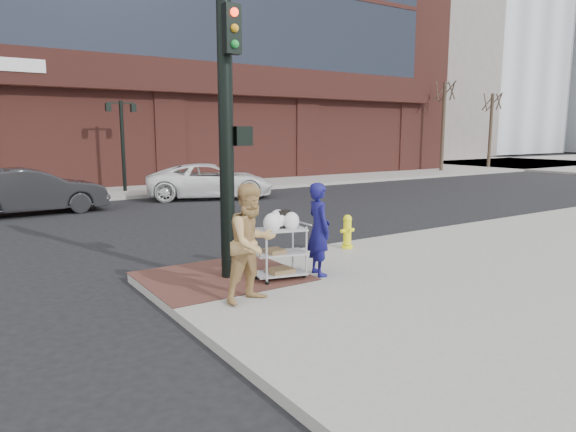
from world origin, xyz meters
TOP-DOWN VIEW (x-y plane):
  - ground at (0.00, 0.00)m, footprint 220.00×220.00m
  - sidewalk_far at (12.50, 32.00)m, footprint 65.00×36.00m
  - brick_curb_ramp at (-0.60, 0.90)m, footprint 2.80×2.40m
  - filler_block at (40.00, 38.00)m, footprint 14.00×20.00m
  - bare_tree_a at (24.00, 16.50)m, footprint 1.80×1.80m
  - bare_tree_b at (30.00, 17.00)m, footprint 1.80×1.80m
  - lamp_post at (2.00, 16.00)m, footprint 1.32×0.22m
  - traffic_signal_pole at (-0.48, 0.77)m, footprint 0.61×0.51m
  - woman_blue at (0.96, 0.01)m, footprint 0.54×0.70m
  - pedestrian_tan at (-0.80, -0.62)m, footprint 1.01×0.85m
  - sedan_dark at (-2.31, 11.87)m, footprint 4.83×1.85m
  - minivan_white at (4.61, 12.48)m, footprint 5.83×4.27m
  - utility_cart at (0.21, 0.16)m, footprint 0.99×0.70m
  - fire_hydrant at (2.84, 1.42)m, footprint 0.36×0.26m

SIDE VIEW (x-z plane):
  - ground at x=0.00m, z-range 0.00..0.00m
  - sidewalk_far at x=12.50m, z-range 0.00..0.15m
  - brick_curb_ramp at x=-0.60m, z-range 0.15..0.16m
  - fire_hydrant at x=2.84m, z-range 0.16..0.93m
  - utility_cart at x=0.21m, z-range 0.09..1.34m
  - minivan_white at x=4.61m, z-range 0.00..1.47m
  - sedan_dark at x=-2.31m, z-range 0.00..1.57m
  - woman_blue at x=0.96m, z-range 0.15..1.87m
  - pedestrian_tan at x=-0.80m, z-range 0.15..2.00m
  - lamp_post at x=2.00m, z-range 0.62..4.62m
  - traffic_signal_pole at x=-0.48m, z-range 0.33..5.33m
  - bare_tree_b at x=30.00m, z-range 2.44..9.14m
  - bare_tree_a at x=24.00m, z-range 2.67..9.87m
  - filler_block at x=40.00m, z-range 0.00..18.00m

